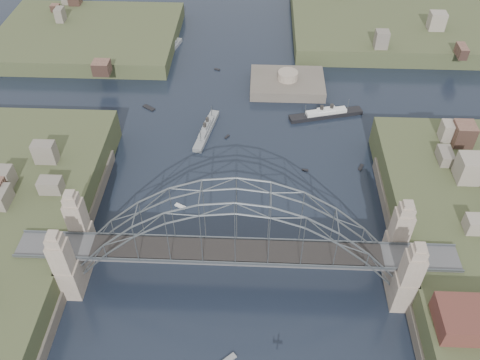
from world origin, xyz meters
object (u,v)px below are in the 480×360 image
bridge (236,238)px  naval_cruiser_far (170,50)px  naval_cruiser_near (206,130)px  fort_island (287,89)px  ocean_liner (326,114)px

bridge → naval_cruiser_far: 94.42m
bridge → naval_cruiser_near: bridge is taller
bridge → naval_cruiser_near: 49.52m
bridge → fort_island: 72.14m
bridge → ocean_liner: 61.20m
bridge → ocean_liner: bridge is taller
bridge → ocean_liner: (22.51, 55.73, -11.53)m
naval_cruiser_near → naval_cruiser_far: size_ratio=1.09×
fort_island → ocean_liner: (10.51, -14.27, 1.14)m
naval_cruiser_near → naval_cruiser_far: 45.80m
fort_island → ocean_liner: 17.76m
naval_cruiser_far → bridge: bearing=-73.6°
naval_cruiser_near → bridge: bearing=-77.6°
fort_island → ocean_liner: size_ratio=1.05×
naval_cruiser_far → ocean_liner: (48.94, -34.20, -0.06)m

